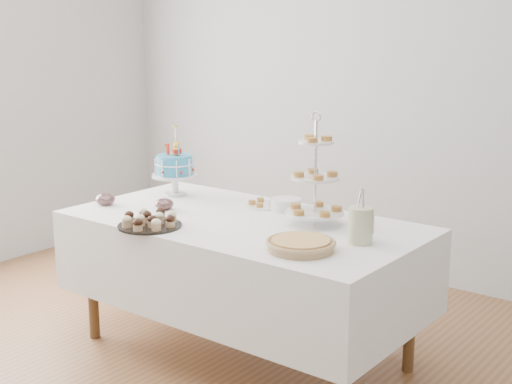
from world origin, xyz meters
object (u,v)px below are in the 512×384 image
Objects in this scene: table at (243,260)px; utensil_pitcher at (361,224)px; jam_bowl_a at (105,199)px; jam_bowl_b at (164,204)px; cupcake_tray at (150,220)px; tiered_stand at (315,178)px; pie at (301,244)px; birthday_cake at (175,177)px; pastry_plate at (264,204)px; plate_stack at (286,205)px.

table is 7.18× the size of utensil_pitcher.
jam_bowl_a is 1.06× the size of jam_bowl_b.
cupcake_tray is 0.88m from tiered_stand.
table is 0.61m from tiered_stand.
tiered_stand reaches higher than pie.
jam_bowl_a is (-0.84, -0.23, 0.26)m from table.
tiered_stand reaches higher than utensil_pitcher.
pastry_plate is (0.60, 0.10, -0.10)m from birthday_cake.
jam_bowl_a is at bearing -144.43° from pastry_plate.
pastry_plate reaches higher than table.
cupcake_tray reaches higher than jam_bowl_a.
tiered_stand is 0.39m from plate_stack.
pastry_plate is at bearing 35.57° from jam_bowl_a.
cupcake_tray is 3.06× the size of jam_bowl_b.
cupcake_tray is 0.57m from jam_bowl_a.
utensil_pitcher is at bearing 8.68° from jam_bowl_a.
pie is 1.23× the size of utensil_pitcher.
table is 0.40m from pastry_plate.
pastry_plate is (-0.64, 0.57, -0.01)m from pie.
plate_stack is 1.61× the size of jam_bowl_b.
table is at bearing -73.14° from pastry_plate.
jam_bowl_a is at bearing -162.35° from tiered_stand.
cupcake_tray is at bearing -126.35° from table.
jam_bowl_a is 1.57m from utensil_pitcher.
birthday_cake is at bearing 123.70° from cupcake_tray.
jam_bowl_b is (-0.85, -0.25, -0.22)m from tiered_stand.
plate_stack is at bearing 63.14° from cupcake_tray.
cupcake_tray is 2.89× the size of jam_bowl_a.
jam_bowl_b is at bearing 178.23° from utensil_pitcher.
plate_stack is (-0.29, 0.15, -0.21)m from tiered_stand.
table is 17.68× the size of jam_bowl_b.
tiered_stand is at bearing 17.65° from jam_bowl_a.
pastry_plate is at bearing 152.90° from utensil_pitcher.
jam_bowl_b is at bearing 20.73° from jam_bowl_a.
utensil_pitcher is at bearing 22.21° from cupcake_tray.
pastry_plate is 0.86m from utensil_pitcher.
utensil_pitcher is at bearing 59.31° from pie.
pie is 1.06m from jam_bowl_b.
jam_bowl_a is at bearing -178.09° from utensil_pitcher.
birthday_cake is 3.71× the size of jam_bowl_a.
pie is 1.87× the size of plate_stack.
table is at bearing -156.62° from tiered_stand.
cupcake_tray reaches higher than jam_bowl_b.
plate_stack is 0.66× the size of utensil_pitcher.
birthday_cake reaches higher than jam_bowl_b.
utensil_pitcher is at bearing -22.19° from tiered_stand.
pie is (0.55, -0.26, 0.26)m from table.
utensil_pitcher reaches higher than plate_stack.
utensil_pitcher is (0.71, 0.01, 0.32)m from table.
plate_stack is (0.36, 0.71, -0.00)m from cupcake_tray.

